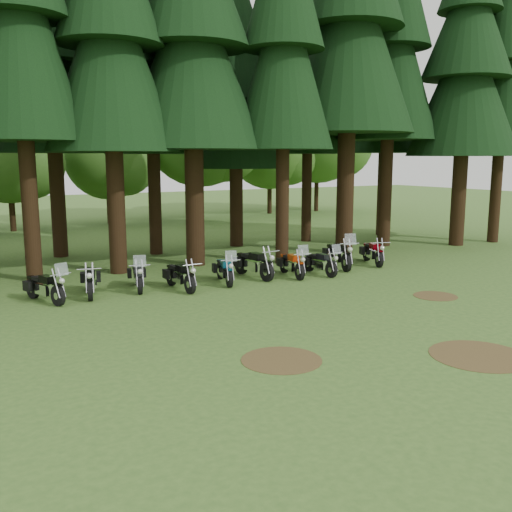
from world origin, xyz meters
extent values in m
plane|color=#3A5F24|center=(0.00, 0.00, 0.00)|extent=(120.00, 120.00, 0.00)
cylinder|color=#311F10|center=(-6.29, 9.51, 2.99)|extent=(0.58, 0.58, 5.99)
cone|color=black|center=(-6.29, 9.51, 8.73)|extent=(4.32, 4.32, 7.49)
cylinder|color=#311F10|center=(-3.21, 9.40, 2.78)|extent=(0.66, 0.66, 5.57)
cone|color=black|center=(-3.21, 9.40, 8.12)|extent=(4.95, 4.95, 6.96)
cylinder|color=#311F10|center=(0.07, 9.44, 2.85)|extent=(0.77, 0.77, 5.70)
cone|color=black|center=(0.07, 9.44, 8.31)|extent=(5.81, 5.81, 7.12)
cylinder|color=#311F10|center=(3.43, 8.02, 2.85)|extent=(0.55, 0.55, 5.71)
cone|color=black|center=(3.43, 8.02, 8.32)|extent=(4.15, 4.15, 7.14)
cylinder|color=#311F10|center=(7.37, 8.76, 3.31)|extent=(0.80, 0.80, 6.62)
cone|color=black|center=(7.37, 8.76, 9.65)|extent=(5.98, 5.98, 8.27)
cylinder|color=#311F10|center=(10.62, 9.61, 3.17)|extent=(0.64, 0.64, 6.35)
cone|color=black|center=(10.62, 9.61, 9.26)|extent=(4.79, 4.79, 7.93)
cylinder|color=#311F10|center=(13.94, 7.83, 2.71)|extent=(0.72, 0.72, 5.41)
cone|color=black|center=(13.94, 7.83, 7.90)|extent=(5.44, 5.44, 6.77)
cone|color=black|center=(13.94, 7.83, 11.09)|extent=(4.35, 4.35, 5.71)
cylinder|color=#311F10|center=(16.52, 7.63, 3.01)|extent=(0.57, 0.57, 6.03)
cone|color=black|center=(16.52, 7.63, 8.79)|extent=(4.25, 4.25, 7.54)
cylinder|color=#311F10|center=(-4.38, 14.40, 2.78)|extent=(0.65, 0.65, 5.55)
cone|color=black|center=(-4.38, 14.40, 8.10)|extent=(4.85, 4.85, 6.94)
cylinder|color=#311F10|center=(-0.37, 12.94, 2.76)|extent=(0.58, 0.58, 5.52)
cone|color=black|center=(-0.37, 12.94, 8.05)|extent=(4.35, 4.35, 6.90)
cylinder|color=#311F10|center=(4.04, 13.25, 2.35)|extent=(0.66, 0.66, 4.70)
cone|color=black|center=(4.04, 13.25, 6.85)|extent=(4.94, 4.94, 5.87)
cone|color=black|center=(4.04, 13.25, 9.62)|extent=(3.95, 3.95, 4.96)
cone|color=black|center=(4.04, 13.25, 11.82)|extent=(2.77, 2.77, 3.91)
cylinder|color=#311F10|center=(8.07, 12.86, 2.78)|extent=(0.53, 0.53, 5.56)
cone|color=black|center=(8.07, 12.86, 8.11)|extent=(3.94, 3.94, 6.95)
cone|color=black|center=(8.07, 12.86, 11.40)|extent=(3.15, 3.15, 5.87)
cylinder|color=#311F10|center=(13.36, 12.79, 2.82)|extent=(0.61, 0.61, 5.65)
cone|color=black|center=(13.36, 12.79, 8.24)|extent=(4.59, 4.59, 7.06)
cone|color=black|center=(13.36, 12.79, 11.57)|extent=(3.67, 3.67, 5.96)
cylinder|color=#311F10|center=(-4.99, 25.31, 1.27)|extent=(0.36, 0.36, 2.55)
sphere|color=#325E1F|center=(-4.99, 25.31, 4.67)|extent=(5.95, 5.95, 5.95)
sphere|color=#325E1F|center=(-3.97, 24.63, 4.08)|extent=(4.25, 4.25, 4.25)
cylinder|color=#311F10|center=(1.32, 26.50, 1.23)|extent=(0.36, 0.36, 2.47)
sphere|color=#325E1F|center=(1.32, 26.50, 4.53)|extent=(5.76, 5.76, 5.76)
sphere|color=#325E1F|center=(2.30, 25.84, 3.95)|extent=(4.12, 4.12, 4.12)
cylinder|color=#311F10|center=(7.92, 25.96, 1.76)|extent=(0.36, 0.36, 3.52)
sphere|color=#325E1F|center=(7.92, 25.96, 6.45)|extent=(8.21, 8.21, 8.21)
sphere|color=#325E1F|center=(9.33, 25.02, 5.63)|extent=(5.87, 5.87, 5.87)
cylinder|color=#311F10|center=(14.54, 27.22, 1.47)|extent=(0.36, 0.36, 2.94)
sphere|color=#325E1F|center=(14.54, 27.22, 5.39)|extent=(6.86, 6.86, 6.86)
sphere|color=#325E1F|center=(15.72, 26.43, 4.70)|extent=(4.90, 4.90, 4.90)
cylinder|color=#311F10|center=(19.09, 27.08, 1.76)|extent=(0.36, 0.36, 3.52)
sphere|color=#325E1F|center=(19.09, 27.08, 6.45)|extent=(8.20, 8.20, 8.20)
sphere|color=#325E1F|center=(20.49, 26.14, 5.62)|extent=(5.86, 5.86, 5.86)
cylinder|color=#4C3D1E|center=(-3.00, -2.00, 0.01)|extent=(1.80, 1.80, 0.01)
cylinder|color=#4C3D1E|center=(4.50, 0.50, 0.01)|extent=(1.40, 1.40, 0.01)
cylinder|color=#4C3D1E|center=(1.00, -4.00, 0.01)|extent=(2.20, 2.20, 0.01)
cylinder|color=black|center=(-6.29, 5.31, 0.31)|extent=(0.34, 0.64, 0.63)
cylinder|color=black|center=(-6.79, 6.70, 0.31)|extent=(0.34, 0.64, 0.63)
cube|color=silver|center=(-6.56, 6.05, 0.40)|extent=(0.47, 0.72, 0.32)
cube|color=black|center=(-6.48, 5.85, 0.74)|extent=(0.45, 0.59, 0.23)
cube|color=black|center=(-6.63, 6.26, 0.71)|extent=(0.45, 0.59, 0.11)
cube|color=silver|center=(-6.20, 5.04, 1.16)|extent=(0.42, 0.25, 0.38)
cylinder|color=black|center=(-5.29, 5.48, 0.33)|extent=(0.30, 0.67, 0.66)
cylinder|color=black|center=(-4.89, 6.98, 0.33)|extent=(0.30, 0.67, 0.66)
cube|color=silver|center=(-5.08, 6.27, 0.42)|extent=(0.45, 0.75, 0.34)
cube|color=black|center=(-5.14, 6.05, 0.78)|extent=(0.43, 0.61, 0.24)
cube|color=black|center=(-5.02, 6.50, 0.74)|extent=(0.43, 0.61, 0.12)
cylinder|color=black|center=(-3.66, 5.55, 0.31)|extent=(0.28, 0.64, 0.63)
cylinder|color=black|center=(-3.31, 6.98, 0.31)|extent=(0.28, 0.64, 0.63)
cube|color=silver|center=(-3.47, 6.31, 0.40)|extent=(0.42, 0.71, 0.32)
cube|color=#222228|center=(-3.53, 6.10, 0.74)|extent=(0.40, 0.57, 0.23)
cube|color=black|center=(-3.42, 6.52, 0.70)|extent=(0.40, 0.57, 0.11)
cube|color=silver|center=(-3.73, 5.28, 1.16)|extent=(0.41, 0.21, 0.37)
cylinder|color=black|center=(-2.23, 4.77, 0.32)|extent=(0.16, 0.64, 0.63)
cylinder|color=black|center=(-2.29, 6.26, 0.32)|extent=(0.16, 0.64, 0.63)
cube|color=silver|center=(-2.26, 5.56, 0.40)|extent=(0.30, 0.68, 0.33)
cube|color=black|center=(-2.25, 5.34, 0.75)|extent=(0.31, 0.54, 0.23)
cube|color=black|center=(-2.27, 5.78, 0.71)|extent=(0.31, 0.54, 0.12)
cylinder|color=black|center=(-0.67, 4.97, 0.31)|extent=(0.28, 0.63, 0.62)
cylinder|color=black|center=(-0.32, 6.38, 0.31)|extent=(0.28, 0.63, 0.62)
cube|color=silver|center=(-0.48, 5.72, 0.39)|extent=(0.41, 0.70, 0.32)
cube|color=navy|center=(-0.54, 5.51, 0.73)|extent=(0.40, 0.57, 0.22)
cube|color=black|center=(-0.43, 5.93, 0.69)|extent=(0.40, 0.57, 0.11)
cube|color=silver|center=(-0.74, 4.70, 1.14)|extent=(0.41, 0.21, 0.37)
cylinder|color=black|center=(0.94, 5.15, 0.35)|extent=(0.22, 0.71, 0.70)
cylinder|color=black|center=(0.78, 6.79, 0.35)|extent=(0.22, 0.71, 0.70)
cube|color=silver|center=(0.86, 6.02, 0.45)|extent=(0.37, 0.77, 0.36)
cube|color=black|center=(0.88, 5.78, 0.83)|extent=(0.37, 0.61, 0.26)
cube|color=black|center=(0.83, 6.26, 0.79)|extent=(0.37, 0.61, 0.13)
cylinder|color=black|center=(2.09, 4.73, 0.31)|extent=(0.24, 0.64, 0.62)
cylinder|color=black|center=(2.35, 6.17, 0.31)|extent=(0.24, 0.64, 0.62)
cube|color=silver|center=(2.23, 5.50, 0.40)|extent=(0.38, 0.70, 0.32)
cube|color=#C2330A|center=(2.19, 5.28, 0.74)|extent=(0.37, 0.56, 0.23)
cube|color=black|center=(2.27, 5.71, 0.70)|extent=(0.37, 0.56, 0.11)
cube|color=silver|center=(2.04, 4.45, 1.15)|extent=(0.41, 0.19, 0.37)
cylinder|color=black|center=(3.37, 4.51, 0.30)|extent=(0.14, 0.60, 0.60)
cylinder|color=black|center=(3.35, 5.93, 0.30)|extent=(0.14, 0.60, 0.60)
cube|color=silver|center=(3.36, 5.27, 0.38)|extent=(0.26, 0.64, 0.31)
cube|color=black|center=(3.36, 5.06, 0.71)|extent=(0.28, 0.50, 0.22)
cube|color=black|center=(3.36, 5.47, 0.67)|extent=(0.28, 0.50, 0.11)
cube|color=silver|center=(3.37, 4.24, 1.11)|extent=(0.38, 0.12, 0.36)
cylinder|color=black|center=(4.58, 5.13, 0.36)|extent=(0.35, 0.74, 0.72)
cylinder|color=black|center=(5.05, 6.75, 0.36)|extent=(0.35, 0.74, 0.72)
cube|color=silver|center=(4.83, 5.99, 0.46)|extent=(0.51, 0.82, 0.37)
cube|color=black|center=(4.76, 5.75, 0.85)|extent=(0.48, 0.67, 0.26)
cube|color=black|center=(4.90, 6.23, 0.81)|extent=(0.48, 0.67, 0.13)
cube|color=silver|center=(4.49, 4.81, 1.33)|extent=(0.48, 0.26, 0.43)
cylinder|color=black|center=(6.31, 5.16, 0.33)|extent=(0.38, 0.66, 0.66)
cylinder|color=black|center=(6.88, 6.60, 0.33)|extent=(0.38, 0.66, 0.66)
cube|color=silver|center=(6.61, 5.93, 0.42)|extent=(0.52, 0.75, 0.34)
cube|color=#63000A|center=(6.53, 5.71, 0.78)|extent=(0.48, 0.62, 0.24)
cube|color=black|center=(6.70, 6.14, 0.74)|extent=(0.48, 0.62, 0.12)
camera|label=1|loc=(-9.49, -12.08, 4.38)|focal=40.00mm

